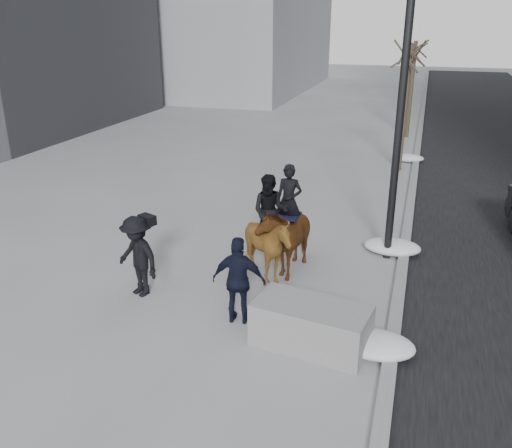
% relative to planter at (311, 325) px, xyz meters
% --- Properties ---
extents(ground, '(120.00, 120.00, 0.00)m').
position_rel_planter_xyz_m(ground, '(-1.58, 0.60, -0.41)').
color(ground, gray).
rests_on(ground, ground).
extents(curb, '(0.25, 90.00, 0.12)m').
position_rel_planter_xyz_m(curb, '(1.42, 10.60, -0.35)').
color(curb, gray).
rests_on(curb, ground).
extents(planter, '(2.16, 1.32, 0.81)m').
position_rel_planter_xyz_m(planter, '(0.00, 0.00, 0.00)').
color(planter, gray).
rests_on(planter, ground).
extents(tree_near, '(1.20, 1.20, 5.14)m').
position_rel_planter_xyz_m(tree_near, '(0.82, 12.70, 2.16)').
color(tree_near, '#392C21').
rests_on(tree_near, ground).
extents(tree_far, '(1.20, 1.20, 4.97)m').
position_rel_planter_xyz_m(tree_far, '(0.82, 19.06, 2.08)').
color(tree_far, '#372B20').
rests_on(tree_far, ground).
extents(mounted_left, '(1.01, 1.96, 2.46)m').
position_rel_planter_xyz_m(mounted_left, '(-1.21, 2.99, 0.51)').
color(mounted_left, '#502110').
rests_on(mounted_left, ground).
extents(mounted_right, '(1.38, 1.52, 2.40)m').
position_rel_planter_xyz_m(mounted_right, '(-1.46, 2.31, 0.56)').
color(mounted_right, '#4A2C0E').
rests_on(mounted_right, ground).
extents(feeder, '(1.07, 0.91, 1.75)m').
position_rel_planter_xyz_m(feeder, '(-1.49, 0.40, 0.47)').
color(feeder, black).
rests_on(feeder, ground).
extents(camera_crew, '(1.30, 1.05, 1.75)m').
position_rel_planter_xyz_m(camera_crew, '(-3.86, 0.82, 0.48)').
color(camera_crew, black).
rests_on(camera_crew, ground).
extents(lamppost, '(0.25, 2.77, 9.09)m').
position_rel_planter_xyz_m(lamppost, '(1.02, 4.55, 4.59)').
color(lamppost, black).
rests_on(lamppost, ground).
extents(snow_piles, '(1.43, 14.86, 0.36)m').
position_rel_planter_xyz_m(snow_piles, '(1.12, 5.04, -0.23)').
color(snow_piles, silver).
rests_on(snow_piles, ground).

